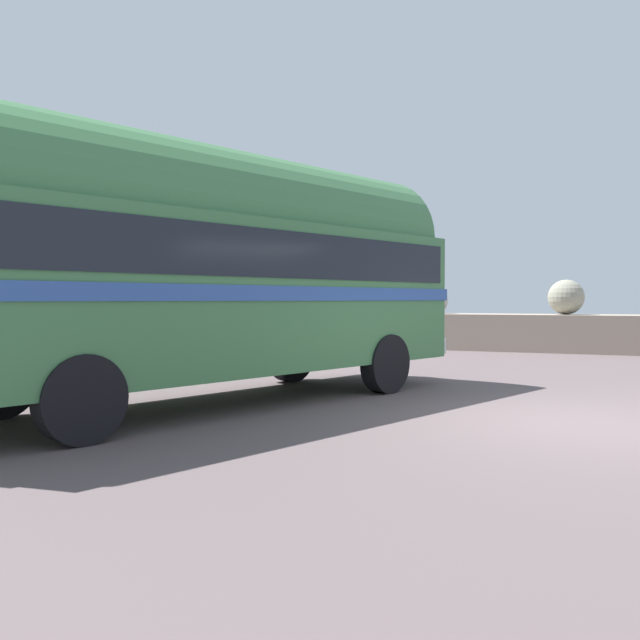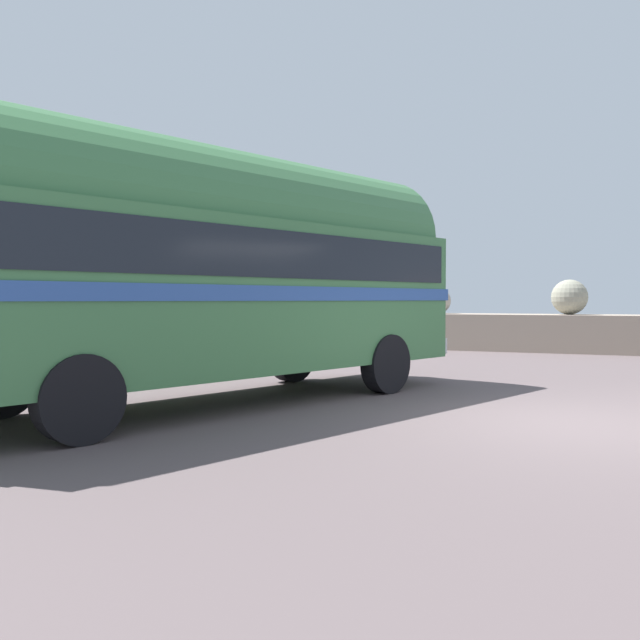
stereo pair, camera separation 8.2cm
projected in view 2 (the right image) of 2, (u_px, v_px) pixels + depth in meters
ground at (573, 424)px, 8.05m from camera, size 32.00×26.00×0.02m
breakwater at (587, 329)px, 18.89m from camera, size 31.36×1.85×2.48m
vintage_coach at (215, 264)px, 9.47m from camera, size 5.40×8.86×3.70m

